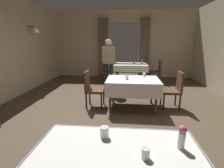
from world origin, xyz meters
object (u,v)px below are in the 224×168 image
object	(u,v)px
chair_mid_right	(174,88)
chair_far_right	(157,70)
dining_table_mid	(133,83)
glass_near_b	(146,153)
glass_far_b	(134,62)
glass_mid_a	(127,77)
flower_vase_far	(142,61)
dining_table_far	(131,66)
chair_far_left	(105,70)
glass_mid_b	(144,74)
person_waiter_by_doorway	(109,61)
glass_near_c	(104,132)
chair_mid_left	(92,87)
flower_vase_near	(182,136)

from	to	relation	value
chair_mid_right	chair_far_right	bearing A→B (deg)	89.67
dining_table_mid	glass_near_b	size ratio (longest dim) A/B	14.51
glass_near_b	glass_far_b	bearing A→B (deg)	88.86
dining_table_mid	glass_mid_a	bearing A→B (deg)	-157.12
glass_far_b	chair_mid_right	bearing A→B (deg)	-73.10
glass_mid_a	flower_vase_far	distance (m)	2.99
dining_table_far	chair_far_left	distance (m)	1.07
glass_mid_b	person_waiter_by_doorway	bearing A→B (deg)	136.13
chair_mid_right	glass_mid_b	world-z (taller)	chair_mid_right
chair_mid_right	glass_near_c	distance (m)	3.04
chair_mid_left	glass_mid_a	distance (m)	0.93
flower_vase_far	person_waiter_by_doorway	size ratio (longest dim) A/B	0.11
chair_mid_right	flower_vase_near	size ratio (longest dim) A/B	4.35
glass_far_b	chair_far_right	bearing A→B (deg)	-11.92
chair_far_right	glass_near_c	size ratio (longest dim) A/B	8.61
chair_mid_left	glass_far_b	distance (m)	3.25
chair_far_left	chair_far_right	xyz separation A→B (m)	(2.11, 0.10, 0.00)
glass_mid_a	person_waiter_by_doorway	distance (m)	1.55
flower_vase_near	person_waiter_by_doorway	distance (m)	4.21
chair_mid_left	chair_mid_right	bearing A→B (deg)	2.76
glass_mid_a	glass_mid_b	size ratio (longest dim) A/B	0.94
dining_table_mid	glass_near_c	size ratio (longest dim) A/B	11.91
chair_mid_right	glass_mid_a	distance (m)	1.22
chair_far_left	flower_vase_far	size ratio (longest dim) A/B	4.80
glass_mid_a	flower_vase_far	xyz separation A→B (m)	(0.58, 2.93, 0.05)
chair_mid_left	glass_near_b	world-z (taller)	chair_mid_left
person_waiter_by_doorway	chair_mid_right	bearing A→B (deg)	-35.30
flower_vase_far	glass_near_c	bearing A→B (deg)	-98.03
flower_vase_near	glass_far_b	distance (m)	5.73
glass_near_b	dining_table_far	bearing A→B (deg)	90.36
dining_table_mid	glass_near_c	bearing A→B (deg)	-97.43
flower_vase_far	glass_mid_b	bearing A→B (deg)	-93.03
glass_near_b	flower_vase_far	size ratio (longest dim) A/B	0.46
chair_mid_right	glass_mid_a	size ratio (longest dim) A/B	8.46
glass_mid_b	glass_mid_a	bearing A→B (deg)	-138.37
dining_table_far	glass_mid_a	size ratio (longest dim) A/B	12.24
chair_mid_right	glass_mid_b	bearing A→B (deg)	161.06
flower_vase_far	chair_far_right	bearing A→B (deg)	-4.75
glass_near_b	glass_mid_a	bearing A→B (deg)	93.45
dining_table_mid	glass_near_b	bearing A→B (deg)	-89.55
dining_table_mid	flower_vase_near	world-z (taller)	flower_vase_near
flower_vase_near	chair_far_right	bearing A→B (deg)	82.74
dining_table_far	chair_mid_right	xyz separation A→B (m)	(1.04, -2.75, -0.15)
chair_mid_right	glass_near_b	xyz separation A→B (m)	(-1.01, -2.96, 0.28)
chair_far_left	glass_far_b	world-z (taller)	chair_far_left
chair_mid_right	glass_near_b	size ratio (longest dim) A/B	10.48
dining_table_far	glass_near_b	distance (m)	5.71
glass_near_c	glass_mid_a	distance (m)	2.56
chair_far_left	flower_vase_far	xyz separation A→B (m)	(1.50, 0.16, 0.34)
dining_table_mid	flower_vase_near	xyz separation A→B (m)	(0.34, -2.72, 0.22)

